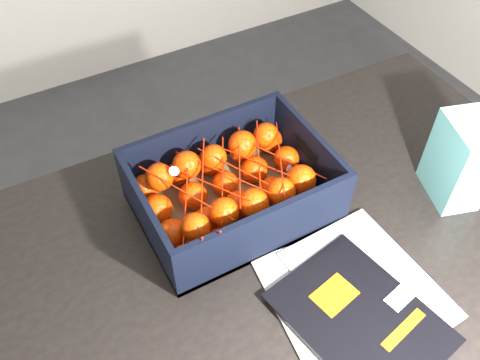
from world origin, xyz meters
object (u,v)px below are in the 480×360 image
magazine_stack (355,301)px  produce_crate (233,193)px  retail_carton (460,161)px  table (298,263)px

magazine_stack → produce_crate: produce_crate is taller
produce_crate → retail_carton: size_ratio=2.02×
table → magazine_stack: bearing=-91.1°
table → magazine_stack: magazine_stack is taller
magazine_stack → retail_carton: bearing=19.5°
table → magazine_stack: size_ratio=3.44×
magazine_stack → retail_carton: 0.37m
table → retail_carton: size_ratio=6.54×
produce_crate → retail_carton: retail_carton is taller
magazine_stack → produce_crate: bearing=105.3°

